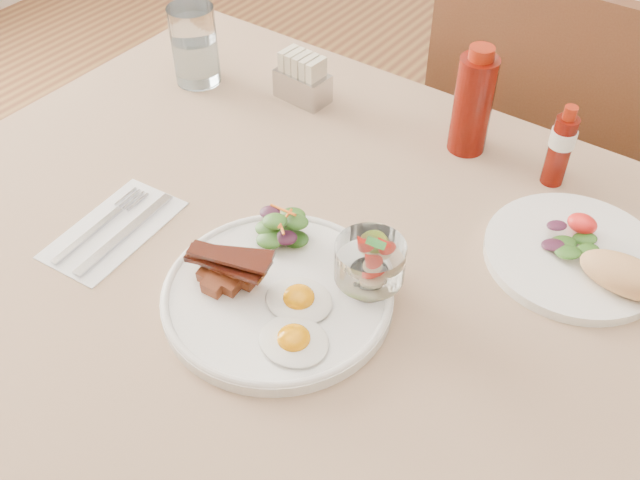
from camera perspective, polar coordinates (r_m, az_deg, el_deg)
table at (r=0.96m, az=3.36°, el=-6.66°), size 1.33×0.88×0.75m
chair_far at (r=1.51m, az=17.09°, el=6.12°), size 0.42×0.42×0.93m
main_plate at (r=0.86m, az=-3.41°, el=-4.48°), size 0.28×0.28×0.02m
fried_eggs at (r=0.82m, az=-1.90°, el=-6.31°), size 0.14×0.15×0.02m
bacon_potato_pile at (r=0.86m, az=-7.50°, el=-2.33°), size 0.12×0.07×0.05m
side_salad at (r=0.91m, az=-3.09°, el=0.91°), size 0.08×0.08×0.04m
fruit_cup at (r=0.83m, az=4.03°, el=-1.74°), size 0.08×0.08×0.08m
second_plate at (r=0.96m, az=20.55°, el=-1.36°), size 0.24×0.23×0.06m
ketchup_bottle at (r=1.08m, az=12.14°, el=10.65°), size 0.07×0.07×0.17m
hot_sauce_bottle at (r=1.05m, az=18.69°, el=7.08°), size 0.04×0.04×0.13m
sugar_caddy at (r=1.19m, az=-1.41°, el=12.67°), size 0.09×0.06×0.08m
water_glass at (r=1.25m, az=-9.96°, el=14.78°), size 0.08×0.08×0.13m
napkin_cutlery at (r=0.99m, az=-16.13°, el=0.79°), size 0.12×0.20×0.01m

